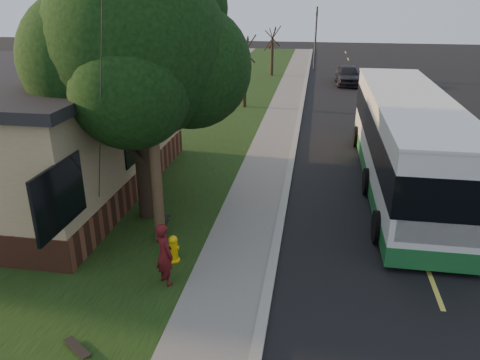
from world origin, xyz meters
name	(u,v)px	position (x,y,z in m)	size (l,w,h in m)	color
ground	(272,271)	(0.00, 0.00, 0.00)	(120.00, 120.00, 0.00)	black
road	(384,155)	(4.00, 10.00, 0.01)	(8.00, 80.00, 0.01)	black
curb	(294,149)	(0.00, 10.00, 0.06)	(0.25, 80.00, 0.12)	gray
sidewalk	(272,149)	(-1.00, 10.00, 0.04)	(2.00, 80.00, 0.08)	slate
grass_verge	(197,145)	(-4.50, 10.00, 0.04)	(5.00, 80.00, 0.07)	black
building_lot	(3,135)	(-14.50, 10.00, 0.02)	(15.00, 80.00, 0.04)	slate
fire_hydrant	(174,249)	(-2.60, 0.00, 0.43)	(0.32, 0.32, 0.74)	yellow
utility_pole	(149,81)	(-3.31, 0.99, 4.63)	(2.86, 3.21, 9.07)	#473321
leafy_tree	(138,50)	(-4.17, 2.65, 5.17)	(6.30, 6.00, 7.80)	black
bare_tree_near	(244,73)	(-3.50, 18.00, 2.15)	(1.38, 1.21, 4.31)	black
bare_tree_far	(272,52)	(-3.00, 30.00, 2.00)	(1.38, 1.21, 4.03)	black
traffic_signal	(316,34)	(0.50, 34.00, 3.16)	(0.18, 0.22, 5.50)	#2D2D30
transit_bus	(406,139)	(4.13, 6.56, 1.79)	(2.86, 12.40, 3.35)	silver
skateboarder	(164,254)	(-2.50, -1.01, 0.88)	(0.59, 0.39, 1.61)	#4E0F12
skateboard_main	(164,221)	(-3.54, 2.03, 0.13)	(0.27, 0.89, 0.08)	black
skateboard_spare	(77,348)	(-3.54, -3.54, 0.13)	(0.76, 0.60, 0.07)	black
dumpster	(90,164)	(-7.38, 5.08, 0.70)	(1.79, 1.59, 1.32)	black
distant_car	(348,75)	(3.19, 27.00, 0.75)	(1.77, 4.39, 1.50)	black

